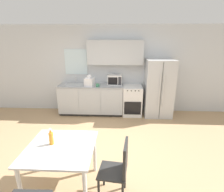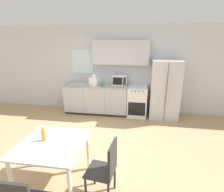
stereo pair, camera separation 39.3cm
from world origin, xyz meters
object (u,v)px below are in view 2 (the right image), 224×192
at_px(refrigerator, 164,90).
at_px(coffee_mug, 102,85).
at_px(microwave, 120,80).
at_px(dining_table, 52,149).
at_px(oven_range, 137,101).
at_px(dining_chair_side, 107,167).
at_px(drink_bottle, 44,134).

relative_size(refrigerator, coffee_mug, 13.92).
bearing_deg(microwave, dining_table, -102.56).
height_order(oven_range, refrigerator, refrigerator).
distance_m(refrigerator, dining_chair_side, 3.31).
bearing_deg(dining_chair_side, coffee_mug, 19.95).
distance_m(dining_table, dining_chair_side, 0.88).
height_order(refrigerator, coffee_mug, refrigerator).
height_order(coffee_mug, dining_table, coffee_mug).
bearing_deg(refrigerator, dining_chair_side, -110.59).
relative_size(dining_table, dining_chair_side, 1.06).
xyz_separation_m(oven_range, refrigerator, (0.78, -0.03, 0.41)).
height_order(microwave, drink_bottle, microwave).
bearing_deg(dining_chair_side, dining_table, 90.03).
xyz_separation_m(oven_range, dining_table, (-1.24, -3.00, 0.20)).
relative_size(oven_range, dining_table, 0.93).
distance_m(microwave, dining_table, 3.21).
bearing_deg(coffee_mug, microwave, 31.38).
xyz_separation_m(oven_range, microwave, (-0.55, 0.10, 0.63)).
bearing_deg(refrigerator, dining_table, -124.24).
distance_m(refrigerator, drink_bottle, 3.64).
distance_m(oven_range, drink_bottle, 3.28).
distance_m(oven_range, dining_chair_side, 3.13).
xyz_separation_m(dining_table, dining_chair_side, (0.87, -0.11, -0.12)).
height_order(refrigerator, microwave, refrigerator).
xyz_separation_m(microwave, drink_bottle, (-0.84, -3.05, -0.21)).
distance_m(dining_table, drink_bottle, 0.27).
distance_m(refrigerator, microwave, 1.36).
bearing_deg(dining_table, oven_range, 67.53).
height_order(dining_chair_side, drink_bottle, drink_bottle).
relative_size(dining_table, drink_bottle, 3.84).
bearing_deg(dining_table, dining_chair_side, -6.97).
xyz_separation_m(coffee_mug, dining_table, (-0.20, -2.81, -0.32)).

